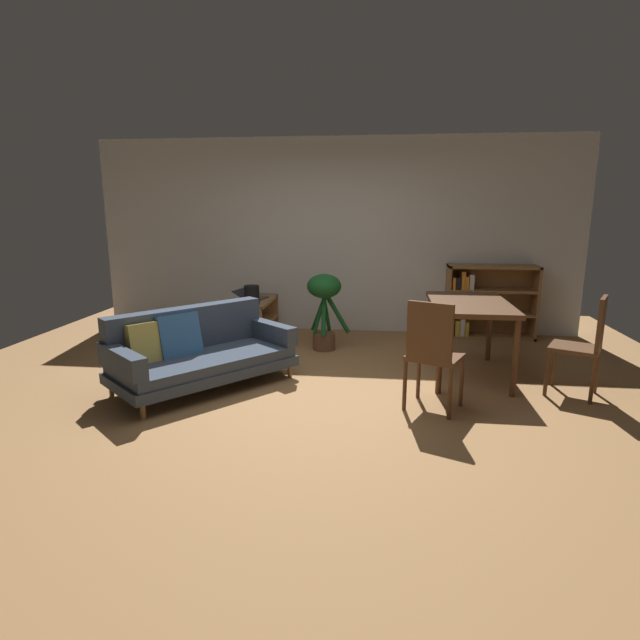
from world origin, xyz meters
The scene contains 11 objects.
ground_plane centered at (0.00, 0.00, 0.00)m, with size 8.16×8.16×0.00m, color #9E7042.
back_wall_panel centered at (0.00, 2.70, 1.35)m, with size 6.80×0.10×2.70m, color silver.
fabric_couch centered at (-1.15, 0.13, 0.36)m, with size 1.78×1.87×0.77m.
media_console centered at (-0.96, 1.83, 0.28)m, with size 0.39×1.03×0.57m.
open_laptop centered at (-1.04, 1.94, 0.59)m, with size 0.46×0.40×0.11m.
desk_speaker centered at (-0.94, 1.57, 0.68)m, with size 0.19×0.19×0.23m.
potted_floor_plant centered at (-0.02, 1.59, 0.62)m, with size 0.54×0.42×0.95m.
dining_table centered at (1.59, 0.76, 0.71)m, with size 0.79×1.29×0.80m.
dining_chair_near centered at (1.12, -0.27, 0.56)m, with size 0.56×0.53×0.99m.
dining_chair_far centered at (2.57, 0.27, 0.53)m, with size 0.55×0.53×0.97m.
bookshelf centered at (2.07, 2.50, 0.49)m, with size 1.19×0.36×0.99m.
Camera 1 is at (0.67, -4.60, 1.77)m, focal length 28.72 mm.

